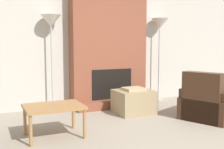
# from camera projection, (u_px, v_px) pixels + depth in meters

# --- Properties ---
(ground_plane) EXTENTS (24.00, 24.00, 0.00)m
(ground_plane) POSITION_uv_depth(u_px,v_px,m) (201.00, 149.00, 3.47)
(ground_plane) COLOR gray
(wall_back) EXTENTS (7.01, 0.06, 2.60)m
(wall_back) POSITION_uv_depth(u_px,v_px,m) (105.00, 43.00, 6.02)
(wall_back) COLOR #BCB7AD
(wall_back) RESTS_ON ground_plane
(fireplace) EXTENTS (1.62, 0.61, 2.60)m
(fireplace) POSITION_uv_depth(u_px,v_px,m) (109.00, 47.00, 5.83)
(fireplace) COLOR brown
(fireplace) RESTS_ON ground_plane
(ottoman) EXTENTS (0.68, 0.61, 0.48)m
(ottoman) POSITION_uv_depth(u_px,v_px,m) (134.00, 101.00, 5.24)
(ottoman) COLOR #998460
(ottoman) RESTS_ON ground_plane
(armchair) EXTENTS (1.22, 1.12, 0.83)m
(armchair) POSITION_uv_depth(u_px,v_px,m) (210.00, 104.00, 4.85)
(armchair) COLOR #422819
(armchair) RESTS_ON ground_plane
(side_table) EXTENTS (0.80, 0.60, 0.45)m
(side_table) POSITION_uv_depth(u_px,v_px,m) (54.00, 109.00, 3.89)
(side_table) COLOR #9E7042
(side_table) RESTS_ON ground_plane
(floor_lamp_left) EXTENTS (0.38, 0.38, 1.83)m
(floor_lamp_left) POSITION_uv_depth(u_px,v_px,m) (51.00, 25.00, 5.25)
(floor_lamp_left) COLOR #ADADB2
(floor_lamp_left) RESTS_ON ground_plane
(floor_lamp_right) EXTENTS (0.38, 0.38, 1.86)m
(floor_lamp_right) POSITION_uv_depth(u_px,v_px,m) (160.00, 27.00, 6.27)
(floor_lamp_right) COLOR #ADADB2
(floor_lamp_right) RESTS_ON ground_plane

